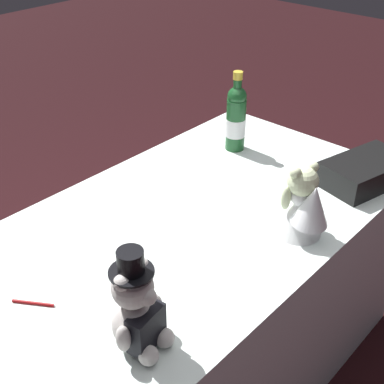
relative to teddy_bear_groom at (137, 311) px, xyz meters
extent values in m
plane|color=black|center=(-0.52, -0.28, -0.90)|extent=(12.00, 12.00, 0.00)
cube|color=white|center=(-0.52, -0.28, -0.51)|extent=(1.65, 0.94, 0.78)
ellipsoid|color=silver|center=(0.00, -0.01, -0.05)|extent=(0.12, 0.11, 0.14)
cube|color=black|center=(0.00, 0.02, -0.05)|extent=(0.11, 0.06, 0.11)
sphere|color=silver|center=(0.00, -0.01, 0.07)|extent=(0.10, 0.10, 0.10)
sphere|color=silver|center=(-0.01, 0.03, 0.07)|extent=(0.04, 0.04, 0.04)
sphere|color=silver|center=(0.04, 0.00, 0.11)|extent=(0.04, 0.04, 0.04)
sphere|color=silver|center=(-0.03, -0.01, 0.11)|extent=(0.04, 0.04, 0.04)
ellipsoid|color=silver|center=(0.06, 0.02, -0.03)|extent=(0.04, 0.04, 0.08)
ellipsoid|color=silver|center=(-0.06, 0.00, -0.03)|extent=(0.04, 0.04, 0.08)
sphere|color=silver|center=(0.03, 0.06, -0.09)|extent=(0.05, 0.05, 0.05)
sphere|color=silver|center=(-0.04, 0.05, -0.09)|extent=(0.05, 0.05, 0.05)
cylinder|color=black|center=(0.00, -0.01, 0.12)|extent=(0.11, 0.11, 0.01)
cylinder|color=black|center=(0.00, -0.01, 0.15)|extent=(0.06, 0.06, 0.06)
cone|color=white|center=(-0.68, 0.03, -0.04)|extent=(0.16, 0.16, 0.15)
ellipsoid|color=white|center=(-0.68, 0.03, 0.02)|extent=(0.07, 0.06, 0.07)
sphere|color=beige|center=(-0.68, 0.03, 0.08)|extent=(0.10, 0.10, 0.10)
sphere|color=beige|center=(-0.70, -0.01, 0.07)|extent=(0.04, 0.04, 0.04)
sphere|color=beige|center=(-0.72, 0.04, 0.12)|extent=(0.04, 0.04, 0.04)
sphere|color=beige|center=(-0.65, 0.02, 0.12)|extent=(0.04, 0.04, 0.04)
ellipsoid|color=beige|center=(-0.73, 0.03, 0.02)|extent=(0.03, 0.03, 0.09)
ellipsoid|color=beige|center=(-0.65, 0.00, 0.02)|extent=(0.03, 0.03, 0.09)
cone|color=white|center=(-0.67, 0.08, 0.02)|extent=(0.16, 0.16, 0.15)
cylinder|color=#1B5126|center=(-1.02, -0.49, -0.01)|extent=(0.08, 0.08, 0.22)
sphere|color=#1B5126|center=(-1.02, -0.49, 0.12)|extent=(0.08, 0.08, 0.08)
cylinder|color=#1B5126|center=(-1.02, -0.49, 0.17)|extent=(0.03, 0.03, 0.09)
cylinder|color=gold|center=(-1.02, -0.49, 0.21)|extent=(0.04, 0.04, 0.03)
cylinder|color=white|center=(-1.02, -0.49, -0.02)|extent=(0.08, 0.08, 0.08)
cylinder|color=maroon|center=(0.10, -0.33, -0.11)|extent=(0.07, 0.11, 0.01)
cone|color=silver|center=(0.07, -0.28, -0.11)|extent=(0.01, 0.02, 0.01)
cube|color=black|center=(-1.13, 0.05, -0.07)|extent=(0.37, 0.27, 0.10)
cube|color=#B7B7BF|center=(-1.10, -0.04, -0.07)|extent=(0.04, 0.02, 0.02)
camera|label=1|loc=(0.61, 0.73, 0.94)|focal=49.84mm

